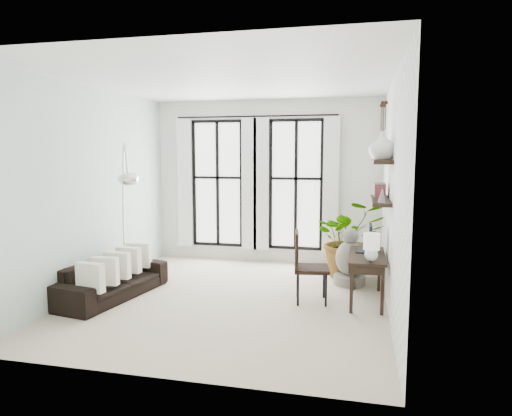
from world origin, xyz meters
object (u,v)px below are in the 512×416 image
(sofa, at_px, (112,279))
(plant, at_px, (350,239))
(buddha, at_px, (350,261))
(desk, at_px, (367,257))
(desk_chair, at_px, (305,262))
(arc_lamp, at_px, (125,180))

(sofa, height_order, plant, plant)
(plant, bearing_deg, buddha, -87.95)
(desk, height_order, desk_chair, desk)
(desk_chair, relative_size, arc_lamp, 0.45)
(sofa, height_order, desk, desk)
(plant, height_order, arc_lamp, arc_lamp)
(sofa, xyz_separation_m, plant, (3.47, 1.96, 0.41))
(plant, relative_size, buddha, 1.45)
(arc_lamp, distance_m, buddha, 3.83)
(sofa, xyz_separation_m, desk_chair, (2.87, 0.44, 0.32))
(sofa, distance_m, plant, 4.01)
(arc_lamp, bearing_deg, desk, 4.30)
(desk_chair, xyz_separation_m, buddha, (0.62, 1.05, -0.20))
(plant, height_order, buddha, plant)
(plant, bearing_deg, desk, -78.75)
(desk_chair, bearing_deg, arc_lamp, 173.92)
(buddha, bearing_deg, desk, -74.14)
(plant, xyz_separation_m, buddha, (0.02, -0.47, -0.29))
(sofa, bearing_deg, plant, -50.78)
(sofa, xyz_separation_m, arc_lamp, (0.10, 0.31, 1.48))
(desk, bearing_deg, sofa, -171.16)
(desk, relative_size, buddha, 1.27)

